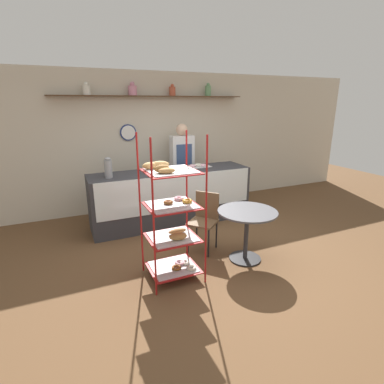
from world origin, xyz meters
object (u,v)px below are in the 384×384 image
at_px(pastry_rack, 172,216).
at_px(donut_tray_counter, 197,166).
at_px(cafe_chair, 205,215).
at_px(coffee_carafe, 108,168).
at_px(cafe_table, 247,223).
at_px(person_worker, 182,163).

relative_size(pastry_rack, donut_tray_counter, 3.77).
relative_size(cafe_chair, coffee_carafe, 2.60).
height_order(cafe_table, coffee_carafe, coffee_carafe).
distance_m(person_worker, donut_tray_counter, 0.53).
bearing_deg(coffee_carafe, cafe_table, -46.64).
xyz_separation_m(pastry_rack, coffee_carafe, (-0.46, 1.62, 0.31)).
height_order(person_worker, coffee_carafe, person_worker).
xyz_separation_m(pastry_rack, donut_tray_counter, (1.18, 1.80, 0.17)).
relative_size(person_worker, cafe_table, 2.14).
relative_size(cafe_table, donut_tray_counter, 1.69).
relative_size(pastry_rack, coffee_carafe, 5.44).
distance_m(cafe_table, cafe_chair, 0.66).
xyz_separation_m(cafe_chair, donut_tray_counter, (0.47, 1.26, 0.46)).
height_order(cafe_chair, coffee_carafe, coffee_carafe).
xyz_separation_m(cafe_table, coffee_carafe, (-1.54, 1.63, 0.58)).
bearing_deg(person_worker, pastry_rack, -115.07).
height_order(pastry_rack, person_worker, pastry_rack).
distance_m(person_worker, cafe_table, 2.35).
bearing_deg(donut_tray_counter, pastry_rack, -123.25).
bearing_deg(cafe_table, pastry_rack, 179.53).
height_order(pastry_rack, donut_tray_counter, pastry_rack).
bearing_deg(person_worker, cafe_chair, -101.79).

